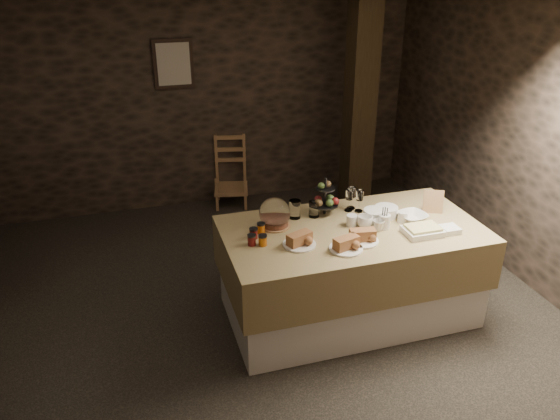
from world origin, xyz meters
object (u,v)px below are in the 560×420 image
object	(u,v)px
timber_column	(360,105)
fruit_stand	(326,200)
buffet_table	(350,266)
chair	(230,175)

from	to	relation	value
timber_column	fruit_stand	bearing A→B (deg)	-121.95
timber_column	fruit_stand	distance (m)	2.05
timber_column	fruit_stand	size ratio (longest dim) A/B	7.84
buffet_table	timber_column	xyz separation A→B (m)	(0.95, 2.04, 0.81)
chair	timber_column	size ratio (longest dim) A/B	0.26
buffet_table	timber_column	size ratio (longest dim) A/B	0.82
fruit_stand	chair	bearing A→B (deg)	99.46
timber_column	fruit_stand	world-z (taller)	timber_column
chair	buffet_table	bearing A→B (deg)	-66.31
buffet_table	fruit_stand	world-z (taller)	fruit_stand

